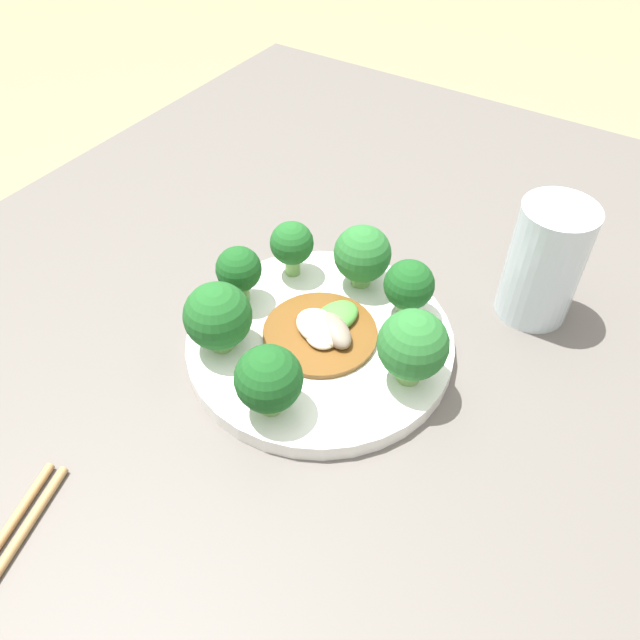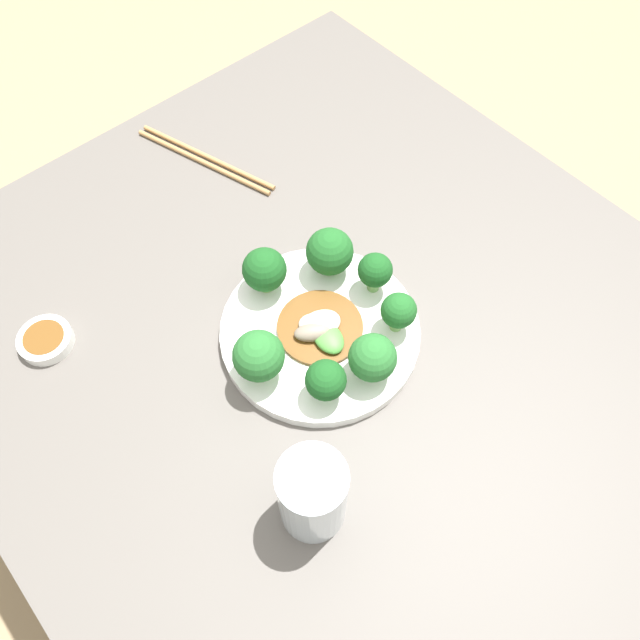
% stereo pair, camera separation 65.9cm
% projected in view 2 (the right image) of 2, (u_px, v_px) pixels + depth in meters
% --- Properties ---
extents(ground_plane, '(8.00, 8.00, 0.00)m').
position_uv_depth(ground_plane, '(337.00, 503.00, 1.40)').
color(ground_plane, '#9E8460').
extents(table, '(1.04, 0.87, 0.74)m').
position_uv_depth(table, '(342.00, 448.00, 1.08)').
color(table, '#5B5651').
rests_on(table, ground_plane).
extents(plate, '(0.24, 0.24, 0.02)m').
position_uv_depth(plate, '(320.00, 332.00, 0.76)').
color(plate, white).
rests_on(plate, table).
extents(broccoli_west, '(0.06, 0.06, 0.06)m').
position_uv_depth(broccoli_west, '(373.00, 358.00, 0.70)').
color(broccoli_west, '#7AAD5B').
rests_on(broccoli_west, plate).
extents(broccoli_southeast, '(0.06, 0.06, 0.07)m').
position_uv_depth(broccoli_southeast, '(330.00, 252.00, 0.77)').
color(broccoli_southeast, '#7AAD5B').
rests_on(broccoli_southeast, plate).
extents(broccoli_north, '(0.06, 0.06, 0.07)m').
position_uv_depth(broccoli_north, '(259.00, 356.00, 0.69)').
color(broccoli_north, '#7AAD5B').
rests_on(broccoli_north, plate).
extents(broccoli_south, '(0.04, 0.04, 0.06)m').
position_uv_depth(broccoli_south, '(375.00, 271.00, 0.75)').
color(broccoli_south, '#70A356').
rests_on(broccoli_south, plate).
extents(broccoli_east, '(0.05, 0.05, 0.06)m').
position_uv_depth(broccoli_east, '(264.00, 270.00, 0.76)').
color(broccoli_east, '#7AAD5B').
rests_on(broccoli_east, plate).
extents(broccoli_southwest, '(0.04, 0.04, 0.06)m').
position_uv_depth(broccoli_southwest, '(399.00, 311.00, 0.73)').
color(broccoli_southwest, '#7AAD5B').
rests_on(broccoli_southwest, plate).
extents(broccoli_northwest, '(0.05, 0.05, 0.06)m').
position_uv_depth(broccoli_northwest, '(326.00, 381.00, 0.68)').
color(broccoli_northwest, '#70A356').
rests_on(broccoli_northwest, plate).
extents(stirfry_center, '(0.10, 0.10, 0.02)m').
position_uv_depth(stirfry_center, '(320.00, 328.00, 0.75)').
color(stirfry_center, brown).
rests_on(stirfry_center, plate).
extents(drinking_glass, '(0.07, 0.07, 0.12)m').
position_uv_depth(drinking_glass, '(312.00, 495.00, 0.61)').
color(drinking_glass, silver).
rests_on(drinking_glass, table).
extents(chopsticks, '(0.23, 0.09, 0.01)m').
position_uv_depth(chopsticks, '(205.00, 159.00, 0.92)').
color(chopsticks, '#AD7F4C').
rests_on(chopsticks, table).
extents(sauce_dish, '(0.07, 0.07, 0.02)m').
position_uv_depth(sauce_dish, '(45.00, 340.00, 0.76)').
color(sauce_dish, white).
rests_on(sauce_dish, table).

